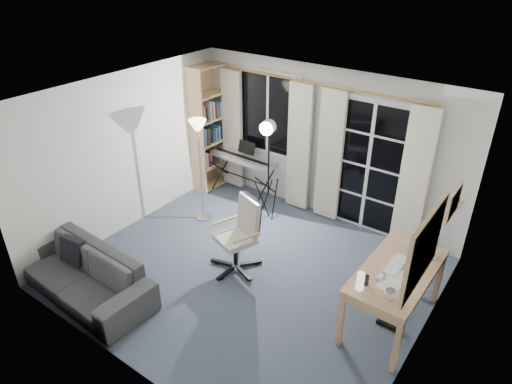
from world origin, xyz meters
TOP-DOWN VIEW (x-y plane):
  - floor at (0.00, 0.00)m, footprint 4.50×4.00m
  - window at (-1.05, 1.97)m, footprint 1.20×0.08m
  - french_door at (0.75, 1.97)m, footprint 1.32×0.09m
  - curtains at (-0.14, 1.88)m, footprint 3.60×0.07m
  - bookshelf at (-2.13, 1.81)m, footprint 0.37×1.04m
  - torchiere_lamp at (-1.44, 0.69)m, footprint 0.30×0.30m
  - keyboard_piano at (-1.38, 1.70)m, footprint 1.27×0.64m
  - studio_light at (-0.63, 1.34)m, footprint 0.35×0.35m
  - office_chair at (-0.16, 0.08)m, footprint 0.72×0.73m
  - desk at (1.88, 0.26)m, footprint 0.74×1.44m
  - monitor at (2.08, 0.71)m, footprint 0.19×0.55m
  - desk_clutter at (1.81, 0.03)m, footprint 0.46×0.86m
  - mug at (1.98, -0.24)m, footprint 0.13×0.10m
  - wall_mirror at (2.22, -0.35)m, footprint 0.04×0.94m
  - framed_print at (2.23, 0.55)m, footprint 0.03×0.42m
  - wall_shelf at (2.16, 1.05)m, footprint 0.16×0.30m
  - sofa at (-1.47, -1.55)m, footprint 2.05×0.67m

SIDE VIEW (x-z plane):
  - floor at x=0.00m, z-range -0.02..0.00m
  - sofa at x=-1.47m, z-range 0.00..0.79m
  - desk_clutter at x=1.81m, z-range 0.12..1.08m
  - office_chair at x=-0.16m, z-range 0.09..1.13m
  - desk at x=1.88m, z-range 0.29..1.05m
  - keyboard_piano at x=-1.38m, z-range 0.24..1.15m
  - mug at x=1.98m, z-range 0.76..0.89m
  - french_door at x=0.75m, z-range -0.03..2.08m
  - bookshelf at x=-2.13m, z-range -0.06..2.16m
  - monitor at x=2.08m, z-range 0.81..1.29m
  - curtains at x=-0.14m, z-range 0.03..2.16m
  - torchiere_lamp at x=-1.44m, z-range 0.51..2.19m
  - studio_light at x=-0.63m, z-range 0.51..2.20m
  - wall_shelf at x=2.16m, z-range 1.32..1.50m
  - window at x=-1.05m, z-range 0.80..2.20m
  - wall_mirror at x=2.22m, z-range 1.18..1.92m
  - framed_print at x=2.23m, z-range 1.44..1.76m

